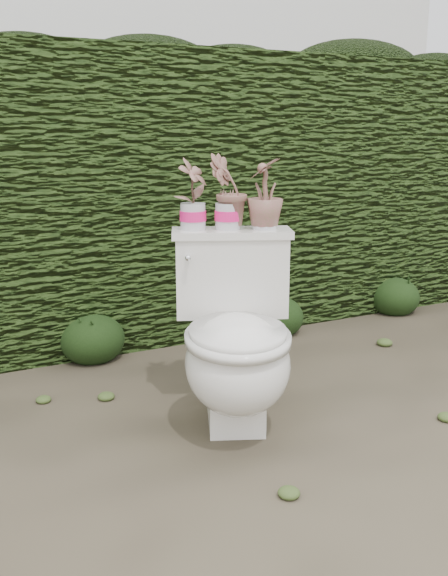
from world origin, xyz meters
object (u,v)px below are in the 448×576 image
toilet (236,343)px  potted_plant_left (193,196)px  potted_plant_center (228,194)px  potted_plant_right (265,196)px

toilet → potted_plant_left: bearing=124.0°
toilet → potted_plant_center: size_ratio=2.70×
potted_plant_center → potted_plant_right: bearing=159.0°
potted_plant_left → potted_plant_center: 0.15m
potted_plant_right → toilet: bearing=-17.2°
toilet → potted_plant_center: (0.08, 0.23, 0.57)m
potted_plant_left → potted_plant_center: size_ratio=0.94×
toilet → potted_plant_right: potted_plant_right is taller
toilet → potted_plant_left: size_ratio=2.87×
toilet → potted_plant_right: size_ratio=2.88×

